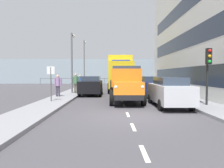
{
  "coord_description": "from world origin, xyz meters",
  "views": [
    {
      "loc": [
        0.81,
        9.27,
        1.89
      ],
      "look_at": [
        0.69,
        -8.86,
        1.05
      ],
      "focal_mm": 33.67,
      "sensor_mm": 36.0,
      "label": 1
    }
  ],
  "objects": [
    {
      "name": "car_silver_kerbside_near",
      "position": [
        -2.57,
        -2.86,
        0.9
      ],
      "size": [
        1.79,
        4.56,
        1.72
      ],
      "color": "#B7BABF",
      "rests_on": "ground_plane"
    },
    {
      "name": "ground_plane",
      "position": [
        0.0,
        -10.87,
        0.0
      ],
      "size": [
        80.0,
        80.0,
        0.0
      ],
      "primitive_type": "plane",
      "color": "#423F44"
    },
    {
      "name": "pedestrian_strolling",
      "position": [
        4.0,
        -12.66,
        1.15
      ],
      "size": [
        0.53,
        0.34,
        1.69
      ],
      "color": "#383342",
      "rests_on": "sidewalk_right"
    },
    {
      "name": "lamp_post_far",
      "position": [
        4.44,
        -19.85,
        3.97
      ],
      "size": [
        0.32,
        1.14,
        6.41
      ],
      "color": "#59595B",
      "rests_on": "sidewalk_right"
    },
    {
      "name": "seawall_railing",
      "position": [
        -0.0,
        -30.13,
        0.92
      ],
      "size": [
        28.08,
        0.08,
        1.2
      ],
      "color": "#4C5156",
      "rests_on": "ground_plane"
    },
    {
      "name": "car_navy_kerbside_1",
      "position": [
        -2.57,
        -8.35,
        0.89
      ],
      "size": [
        1.83,
        3.98,
        1.72
      ],
      "color": "navy",
      "rests_on": "ground_plane"
    },
    {
      "name": "truck_vintage_orange",
      "position": [
        -0.21,
        -4.57,
        1.18
      ],
      "size": [
        2.17,
        5.64,
        2.43
      ],
      "color": "black",
      "rests_on": "ground_plane"
    },
    {
      "name": "sea_horizon",
      "position": [
        0.0,
        -33.73,
        2.5
      ],
      "size": [
        80.0,
        0.8,
        5.0
      ],
      "primitive_type": "cube",
      "color": "#84939E",
      "rests_on": "ground_plane"
    },
    {
      "name": "sidewalk_left",
      "position": [
        -4.55,
        -10.87,
        0.07
      ],
      "size": [
        2.04,
        39.72,
        0.15
      ],
      "primitive_type": "cube",
      "color": "gray",
      "rests_on": "ground_plane"
    },
    {
      "name": "pedestrian_near_railing",
      "position": [
        4.97,
        -7.26,
        1.15
      ],
      "size": [
        0.53,
        0.34,
        1.71
      ],
      "color": "#383342",
      "rests_on": "sidewalk_right"
    },
    {
      "name": "sidewalk_right",
      "position": [
        4.55,
        -10.87,
        0.07
      ],
      "size": [
        2.04,
        39.72,
        0.15
      ],
      "primitive_type": "cube",
      "color": "gray",
      "rests_on": "ground_plane"
    },
    {
      "name": "traffic_light_near",
      "position": [
        -4.7,
        -2.55,
        2.47
      ],
      "size": [
        0.28,
        0.41,
        3.2
      ],
      "color": "black",
      "rests_on": "sidewalk_left"
    },
    {
      "name": "lamp_post_promenade",
      "position": [
        4.46,
        -10.74,
        3.56
      ],
      "size": [
        0.32,
        1.14,
        5.63
      ],
      "color": "#59595B",
      "rests_on": "sidewalk_right"
    },
    {
      "name": "pedestrian_by_lamp",
      "position": [
        4.04,
        -10.17,
        1.23
      ],
      "size": [
        0.53,
        0.34,
        1.82
      ],
      "color": "#4C473D",
      "rests_on": "sidewalk_right"
    },
    {
      "name": "car_black_oppositeside_0",
      "position": [
        2.57,
        -9.7,
        0.9
      ],
      "size": [
        1.97,
        4.26,
        1.72
      ],
      "color": "black",
      "rests_on": "ground_plane"
    },
    {
      "name": "lorry_cargo_yellow",
      "position": [
        -0.2,
        -14.02,
        2.08
      ],
      "size": [
        2.58,
        8.2,
        3.87
      ],
      "color": "gold",
      "rests_on": "ground_plane"
    },
    {
      "name": "street_sign",
      "position": [
        4.65,
        -4.25,
        1.68
      ],
      "size": [
        0.5,
        0.07,
        2.25
      ],
      "color": "#4C4C4C",
      "rests_on": "sidewalk_right"
    },
    {
      "name": "road_centreline_markings",
      "position": [
        0.0,
        -9.97,
        0.0
      ],
      "size": [
        0.12,
        35.22,
        0.01
      ],
      "color": "silver",
      "rests_on": "ground_plane"
    }
  ]
}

